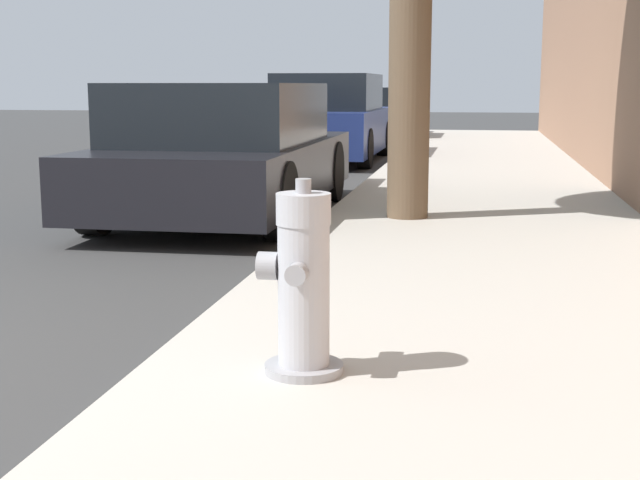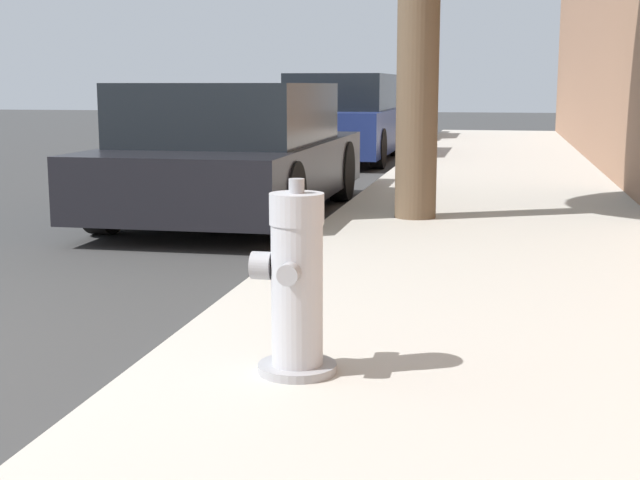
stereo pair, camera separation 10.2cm
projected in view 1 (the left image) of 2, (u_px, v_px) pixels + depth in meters
name	position (u px, v px, depth m)	size (l,w,h in m)	color
sidewalk_slab	(481.00, 427.00, 3.21)	(2.78, 40.00, 0.16)	#B7B2A8
fire_hydrant	(303.00, 286.00, 3.52)	(0.34, 0.34, 0.78)	#97979C
parked_car_near	(226.00, 152.00, 8.77)	(1.86, 4.23, 1.31)	black
parked_car_mid	(330.00, 120.00, 15.14)	(1.73, 4.22, 1.47)	navy
parked_car_far	(373.00, 115.00, 20.16)	(1.72, 3.87, 1.23)	#4C5156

